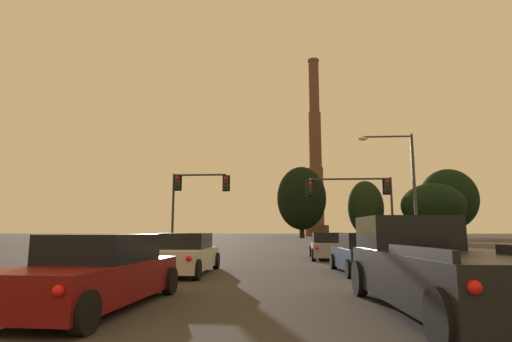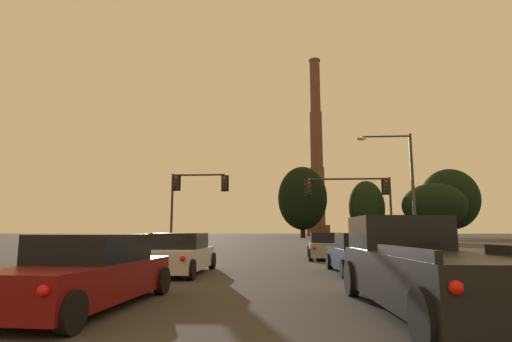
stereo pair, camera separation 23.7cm
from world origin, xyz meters
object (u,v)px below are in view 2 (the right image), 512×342
object	(u,v)px
pickup_truck_right_lane_third	(424,268)
sedan_left_lane_third	(87,273)
sedan_left_lane_second	(179,254)
street_lamp	(403,178)
traffic_light_overhead_left	(191,192)
smokestack	(317,164)
traffic_light_overhead_right	(360,194)
sedan_right_lane_front	(326,246)
hatchback_right_lane_second	(360,255)

from	to	relation	value
pickup_truck_right_lane_third	sedan_left_lane_third	world-z (taller)	pickup_truck_right_lane_third
sedan_left_lane_second	street_lamp	size ratio (longest dim) A/B	0.59
pickup_truck_right_lane_third	traffic_light_overhead_left	size ratio (longest dim) A/B	0.95
smokestack	traffic_light_overhead_left	bearing A→B (deg)	-100.30
sedan_left_lane_second	traffic_light_overhead_left	world-z (taller)	traffic_light_overhead_left
pickup_truck_right_lane_third	traffic_light_overhead_left	distance (m)	24.20
pickup_truck_right_lane_third	traffic_light_overhead_right	distance (m)	22.69
street_lamp	smokestack	world-z (taller)	smokestack
traffic_light_overhead_right	traffic_light_overhead_left	bearing A→B (deg)	-178.31
traffic_light_overhead_right	pickup_truck_right_lane_third	bearing A→B (deg)	-97.75
sedan_left_lane_third	street_lamp	size ratio (longest dim) A/B	0.60
sedan_left_lane_second	sedan_right_lane_front	size ratio (longest dim) A/B	0.99
traffic_light_overhead_left	sedan_right_lane_front	bearing A→B (deg)	-37.45
sedan_left_lane_second	traffic_light_overhead_right	xyz separation A→B (m)	(9.44, 15.75, 3.57)
sedan_left_lane_second	sedan_left_lane_third	xyz separation A→B (m)	(-0.11, -6.55, 0.00)
sedan_right_lane_front	traffic_light_overhead_left	distance (m)	12.39
pickup_truck_right_lane_third	sedan_left_lane_third	distance (m)	6.53
hatchback_right_lane_second	sedan_right_lane_front	distance (m)	7.76
sedan_right_lane_front	traffic_light_overhead_right	world-z (taller)	traffic_light_overhead_right
sedan_left_lane_third	street_lamp	distance (m)	22.88
hatchback_right_lane_second	street_lamp	world-z (taller)	street_lamp
pickup_truck_right_lane_third	traffic_light_overhead_right	size ratio (longest dim) A/B	0.86
street_lamp	smokestack	bearing A→B (deg)	88.65
sedan_left_lane_second	smokestack	size ratio (longest dim) A/B	0.08
smokestack	hatchback_right_lane_second	bearing A→B (deg)	-93.90
traffic_light_overhead_right	street_lamp	bearing A→B (deg)	-54.95
traffic_light_overhead_left	traffic_light_overhead_right	bearing A→B (deg)	1.69
hatchback_right_lane_second	sedan_right_lane_front	xyz separation A→B (m)	(-0.43, 7.74, 0.00)
sedan_left_lane_second	traffic_light_overhead_left	xyz separation A→B (m)	(-3.33, 15.38, 3.78)
sedan_left_lane_second	sedan_right_lane_front	distance (m)	10.18
smokestack	sedan_left_lane_second	bearing A→B (deg)	-97.20
pickup_truck_right_lane_third	smokestack	distance (m)	119.27
sedan_left_lane_second	traffic_light_overhead_right	size ratio (longest dim) A/B	0.73
pickup_truck_right_lane_third	sedan_right_lane_front	xyz separation A→B (m)	(-0.37, 14.67, -0.14)
street_lamp	traffic_light_overhead_left	bearing A→B (deg)	169.42
pickup_truck_right_lane_third	sedan_left_lane_third	size ratio (longest dim) A/B	1.17
pickup_truck_right_lane_third	sedan_right_lane_front	size ratio (longest dim) A/B	1.17
traffic_light_overhead_right	smokestack	world-z (taller)	smokestack
sedan_left_lane_third	traffic_light_overhead_left	world-z (taller)	traffic_light_overhead_left
street_lamp	sedan_left_lane_third	bearing A→B (deg)	-121.62
traffic_light_overhead_left	smokestack	size ratio (longest dim) A/B	0.10
sedan_right_lane_front	traffic_light_overhead_left	size ratio (longest dim) A/B	0.81
smokestack	pickup_truck_right_lane_third	bearing A→B (deg)	-93.69
hatchback_right_lane_second	traffic_light_overhead_right	world-z (taller)	traffic_light_overhead_right
smokestack	sedan_left_lane_third	bearing A→B (deg)	-96.85
sedan_right_lane_front	traffic_light_overhead_right	xyz separation A→B (m)	(3.40, 7.55, 3.57)
sedan_left_lane_third	traffic_light_overhead_left	xyz separation A→B (m)	(-3.22, 21.93, 3.78)
pickup_truck_right_lane_third	street_lamp	distance (m)	20.20
sedan_right_lane_front	traffic_light_overhead_right	size ratio (longest dim) A/B	0.74
hatchback_right_lane_second	traffic_light_overhead_left	bearing A→B (deg)	121.20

